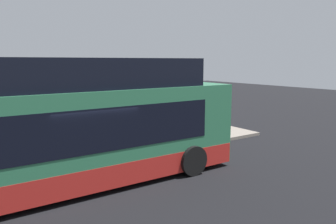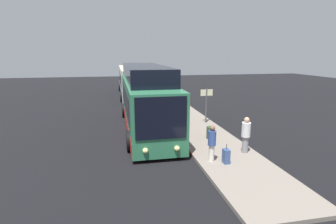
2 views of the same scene
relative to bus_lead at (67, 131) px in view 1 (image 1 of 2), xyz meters
The scene contains 8 objects.
ground 1.82m from the bus_lead, 12.75° to the right, with size 80.00×80.00×0.00m, color black.
platform 3.48m from the bus_lead, 81.09° to the left, with size 20.00×3.04×0.15m.
bus_lead is the anchor object (origin of this frame).
passenger_boarding 6.50m from the bus_lead, 18.67° to the left, with size 0.37×0.37×1.57m.
passenger_waiting 6.78m from the bus_lead, 35.79° to the left, with size 0.42×0.42×1.68m.
suitcase 7.06m from the bus_lead, 21.91° to the left, with size 0.34×0.24×0.85m.
sign_post 3.98m from the bus_lead, 90.17° to the left, with size 0.10×0.81×2.26m.
trash_bin 4.65m from the bus_lead, 44.24° to the left, with size 0.44×0.44×0.65m.
Camera 1 is at (-3.37, -9.44, 3.82)m, focal length 35.00 mm.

